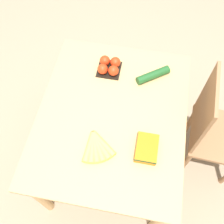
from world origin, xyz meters
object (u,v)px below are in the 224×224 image
object	(u,v)px
banana_bunch	(97,146)
cucumber_near	(153,75)
carrot_bag	(147,148)
chair	(211,130)
tomato_pack	(109,66)

from	to	relation	value
banana_bunch	cucumber_near	xyz separation A→B (m)	(-0.56, 0.26, 0.01)
carrot_bag	cucumber_near	bearing A→B (deg)	-177.66
banana_bunch	chair	bearing A→B (deg)	117.11
tomato_pack	cucumber_near	distance (m)	0.30
chair	carrot_bag	distance (m)	0.62
cucumber_near	tomato_pack	bearing A→B (deg)	-91.90
chair	banana_bunch	size ratio (longest dim) A/B	4.85
chair	tomato_pack	world-z (taller)	chair
chair	carrot_bag	world-z (taller)	chair
carrot_bag	banana_bunch	bearing A→B (deg)	-82.43
banana_bunch	carrot_bag	distance (m)	0.28
banana_bunch	cucumber_near	distance (m)	0.61
tomato_pack	cucumber_near	xyz separation A→B (m)	(0.01, 0.30, -0.01)
chair	banana_bunch	bearing A→B (deg)	120.38
tomato_pack	carrot_bag	xyz separation A→B (m)	(0.53, 0.32, -0.01)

